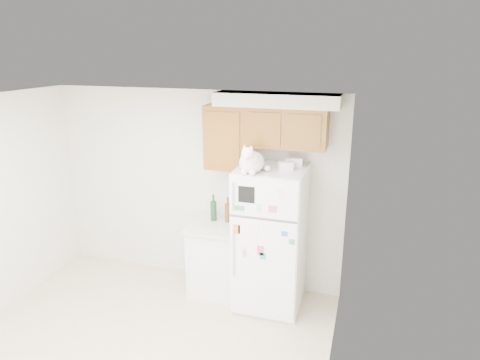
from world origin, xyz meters
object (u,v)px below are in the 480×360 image
at_px(refrigerator, 270,239).
at_px(bottle_amber, 228,210).
at_px(bottle_green, 213,208).
at_px(cat, 251,161).
at_px(storage_box_back, 293,162).
at_px(storage_box_front, 286,166).
at_px(base_counter, 217,258).

xyz_separation_m(refrigerator, bottle_amber, (-0.58, 0.18, 0.23)).
bearing_deg(bottle_green, refrigerator, -12.91).
bearing_deg(bottle_green, cat, -34.36).
distance_m(storage_box_back, storage_box_front, 0.19).
relative_size(refrigerator, storage_box_front, 11.33).
bearing_deg(base_counter, storage_box_front, -5.67).
height_order(cat, storage_box_front, cat).
relative_size(storage_box_back, bottle_green, 0.54).
distance_m(storage_box_back, bottle_amber, 1.04).
relative_size(cat, storage_box_back, 2.63).
xyz_separation_m(refrigerator, storage_box_front, (0.16, -0.01, 0.89)).
height_order(cat, bottle_green, cat).
distance_m(base_counter, storage_box_back, 1.57).
relative_size(refrigerator, storage_box_back, 9.44).
xyz_separation_m(refrigerator, base_counter, (-0.69, 0.07, -0.39)).
relative_size(cat, storage_box_front, 3.16).
distance_m(refrigerator, bottle_green, 0.82).
bearing_deg(storage_box_back, base_counter, 168.32).
bearing_deg(storage_box_front, bottle_green, 145.09).
bearing_deg(bottle_amber, base_counter, -134.53).
xyz_separation_m(base_counter, cat, (0.52, -0.30, 1.36)).
bearing_deg(refrigerator, cat, -126.58).
relative_size(cat, bottle_amber, 1.49).
relative_size(refrigerator, cat, 3.59).
bearing_deg(storage_box_back, cat, -151.41).
xyz_separation_m(storage_box_back, bottle_green, (-0.98, 0.01, -0.66)).
distance_m(refrigerator, base_counter, 0.79).
relative_size(base_counter, storage_box_back, 5.11).
distance_m(refrigerator, storage_box_front, 0.91).
bearing_deg(refrigerator, storage_box_back, 38.76).
height_order(refrigerator, bottle_amber, refrigerator).
bearing_deg(base_counter, bottle_amber, 45.47).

